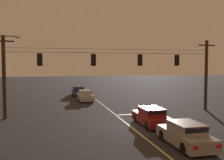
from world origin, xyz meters
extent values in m
plane|color=#28282B|center=(0.00, 0.00, 0.00)|extent=(180.00, 180.00, 0.00)
cube|color=#D1C64C|center=(0.00, 10.58, 0.00)|extent=(0.14, 60.00, 0.01)
cube|color=silver|center=(1.90, 3.98, 0.00)|extent=(3.40, 0.36, 0.01)
cylinder|color=#38281C|center=(-9.82, 4.58, 3.61)|extent=(0.32, 0.32, 7.22)
cube|color=#38281C|center=(-9.82, 4.58, 6.72)|extent=(1.80, 0.12, 0.12)
cylinder|color=slate|center=(-9.82, 4.58, 6.37)|extent=(0.12, 0.12, 0.18)
cylinder|color=#38281C|center=(9.82, 4.58, 3.61)|extent=(0.32, 0.32, 7.22)
cube|color=#38281C|center=(9.82, 4.58, 6.72)|extent=(1.80, 0.12, 0.12)
cylinder|color=slate|center=(9.82, 4.58, 6.37)|extent=(0.12, 0.12, 0.18)
cylinder|color=black|center=(0.00, 4.58, 5.82)|extent=(19.63, 0.03, 0.03)
cylinder|color=black|center=(0.00, 4.58, 6.17)|extent=(19.63, 0.02, 0.02)
cylinder|color=black|center=(-6.82, 4.58, 5.73)|extent=(0.04, 0.04, 0.18)
cube|color=black|center=(-6.82, 4.58, 5.16)|extent=(0.32, 0.26, 0.96)
cube|color=black|center=(-6.82, 4.73, 5.16)|extent=(0.48, 0.03, 1.12)
sphere|color=#380A0A|center=(-6.82, 4.42, 5.45)|extent=(0.17, 0.17, 0.17)
cylinder|color=black|center=(-6.82, 4.38, 5.49)|extent=(0.20, 0.10, 0.20)
sphere|color=orange|center=(-6.82, 4.42, 5.16)|extent=(0.17, 0.17, 0.17)
cylinder|color=black|center=(-6.82, 4.38, 5.20)|extent=(0.20, 0.10, 0.20)
sphere|color=black|center=(-6.82, 4.42, 4.87)|extent=(0.17, 0.17, 0.17)
cylinder|color=black|center=(-6.82, 4.38, 4.92)|extent=(0.20, 0.10, 0.20)
cylinder|color=black|center=(-1.98, 4.58, 5.73)|extent=(0.04, 0.04, 0.18)
cube|color=black|center=(-1.98, 4.58, 5.16)|extent=(0.32, 0.26, 0.96)
cube|color=black|center=(-1.98, 4.73, 5.16)|extent=(0.48, 0.03, 1.12)
sphere|color=#380A0A|center=(-1.98, 4.42, 5.45)|extent=(0.17, 0.17, 0.17)
cylinder|color=black|center=(-1.98, 4.38, 5.49)|extent=(0.20, 0.10, 0.20)
sphere|color=orange|center=(-1.98, 4.42, 5.16)|extent=(0.17, 0.17, 0.17)
cylinder|color=black|center=(-1.98, 4.38, 5.20)|extent=(0.20, 0.10, 0.20)
sphere|color=black|center=(-1.98, 4.42, 4.87)|extent=(0.17, 0.17, 0.17)
cylinder|color=black|center=(-1.98, 4.38, 4.92)|extent=(0.20, 0.10, 0.20)
cylinder|color=black|center=(2.61, 4.58, 5.73)|extent=(0.04, 0.04, 0.18)
cube|color=black|center=(2.61, 4.58, 5.16)|extent=(0.32, 0.26, 0.96)
cube|color=black|center=(2.61, 4.73, 5.16)|extent=(0.48, 0.03, 1.12)
sphere|color=#380A0A|center=(2.61, 4.42, 5.45)|extent=(0.17, 0.17, 0.17)
cylinder|color=black|center=(2.61, 4.38, 5.49)|extent=(0.20, 0.10, 0.20)
sphere|color=orange|center=(2.61, 4.42, 5.16)|extent=(0.17, 0.17, 0.17)
cylinder|color=black|center=(2.61, 4.38, 5.20)|extent=(0.20, 0.10, 0.20)
sphere|color=black|center=(2.61, 4.42, 4.87)|extent=(0.17, 0.17, 0.17)
cylinder|color=black|center=(2.61, 4.38, 4.92)|extent=(0.20, 0.10, 0.20)
cylinder|color=black|center=(6.53, 4.58, 5.73)|extent=(0.04, 0.04, 0.18)
cube|color=black|center=(6.53, 4.58, 5.16)|extent=(0.32, 0.26, 0.96)
cube|color=black|center=(6.53, 4.73, 5.16)|extent=(0.48, 0.03, 1.12)
sphere|color=#380A0A|center=(6.53, 4.42, 5.45)|extent=(0.17, 0.17, 0.17)
cylinder|color=black|center=(6.53, 4.38, 5.49)|extent=(0.20, 0.10, 0.20)
sphere|color=orange|center=(6.53, 4.42, 5.16)|extent=(0.17, 0.17, 0.17)
cylinder|color=black|center=(6.53, 4.38, 5.20)|extent=(0.20, 0.10, 0.20)
sphere|color=black|center=(6.53, 4.42, 4.87)|extent=(0.17, 0.17, 0.17)
cylinder|color=black|center=(6.53, 4.38, 4.92)|extent=(0.20, 0.10, 0.20)
cube|color=maroon|center=(1.71, -0.49, 0.51)|extent=(1.80, 4.30, 0.68)
cube|color=maroon|center=(1.71, -0.61, 1.12)|extent=(1.51, 2.15, 0.54)
cube|color=black|center=(1.71, 0.33, 1.12)|extent=(1.40, 0.21, 0.48)
cube|color=black|center=(1.71, -1.67, 1.12)|extent=(1.37, 0.18, 0.46)
cylinder|color=black|center=(0.92, 0.85, 0.32)|extent=(0.22, 0.64, 0.64)
cylinder|color=black|center=(2.50, 0.85, 0.32)|extent=(0.22, 0.64, 0.64)
cylinder|color=black|center=(0.92, -1.82, 0.32)|extent=(0.22, 0.64, 0.64)
cylinder|color=black|center=(2.50, -1.82, 0.32)|extent=(0.22, 0.64, 0.64)
cube|color=red|center=(1.06, -2.65, 0.61)|extent=(0.28, 0.03, 0.18)
cube|color=red|center=(2.36, -2.65, 0.61)|extent=(0.28, 0.03, 0.18)
cube|color=red|center=(1.71, -1.78, 1.35)|extent=(0.24, 0.04, 0.06)
cube|color=#A5A5AD|center=(-1.61, 14.12, 0.51)|extent=(1.80, 4.30, 0.68)
cube|color=#A5A5AD|center=(-1.61, 14.24, 1.12)|extent=(1.51, 2.15, 0.54)
cube|color=black|center=(-1.61, 13.30, 1.12)|extent=(1.40, 0.21, 0.48)
cube|color=black|center=(-1.61, 15.30, 1.12)|extent=(1.37, 0.18, 0.46)
cylinder|color=black|center=(-0.82, 12.79, 0.32)|extent=(0.22, 0.64, 0.64)
cylinder|color=black|center=(-2.40, 12.79, 0.32)|extent=(0.22, 0.64, 0.64)
cylinder|color=black|center=(-0.82, 15.45, 0.32)|extent=(0.22, 0.64, 0.64)
cylinder|color=black|center=(-2.40, 15.45, 0.32)|extent=(0.22, 0.64, 0.64)
sphere|color=white|center=(-1.05, 11.95, 0.57)|extent=(0.20, 0.20, 0.20)
sphere|color=white|center=(-2.17, 11.95, 0.57)|extent=(0.20, 0.20, 0.20)
cube|color=navy|center=(-1.88, 20.24, 0.51)|extent=(1.80, 4.30, 0.68)
cube|color=navy|center=(-1.88, 20.36, 1.12)|extent=(1.51, 2.15, 0.54)
cube|color=black|center=(-1.88, 19.42, 1.12)|extent=(1.40, 0.21, 0.48)
cube|color=black|center=(-1.88, 21.42, 1.12)|extent=(1.37, 0.18, 0.46)
cylinder|color=black|center=(-1.08, 18.90, 0.32)|extent=(0.22, 0.64, 0.64)
cylinder|color=black|center=(-2.67, 18.90, 0.32)|extent=(0.22, 0.64, 0.64)
cylinder|color=black|center=(-1.08, 21.57, 0.32)|extent=(0.22, 0.64, 0.64)
cylinder|color=black|center=(-2.67, 21.57, 0.32)|extent=(0.22, 0.64, 0.64)
sphere|color=white|center=(-1.32, 18.07, 0.57)|extent=(0.20, 0.20, 0.20)
sphere|color=white|center=(-2.43, 18.07, 0.57)|extent=(0.20, 0.20, 0.20)
cube|color=gray|center=(1.72, -5.71, 0.51)|extent=(1.80, 4.30, 0.68)
cube|color=gray|center=(1.72, -5.83, 1.12)|extent=(1.51, 2.15, 0.54)
cube|color=black|center=(1.72, -4.89, 1.12)|extent=(1.40, 0.21, 0.48)
cube|color=black|center=(1.72, -6.89, 1.12)|extent=(1.37, 0.18, 0.46)
cylinder|color=black|center=(0.93, -4.37, 0.32)|extent=(0.22, 0.64, 0.64)
cylinder|color=black|center=(2.51, -4.37, 0.32)|extent=(0.22, 0.64, 0.64)
cylinder|color=black|center=(0.93, -7.04, 0.32)|extent=(0.22, 0.64, 0.64)
cylinder|color=black|center=(2.51, -7.04, 0.32)|extent=(0.22, 0.64, 0.64)
cube|color=red|center=(1.07, -7.87, 0.61)|extent=(0.28, 0.03, 0.18)
cube|color=red|center=(2.37, -7.87, 0.61)|extent=(0.28, 0.03, 0.18)
cube|color=red|center=(1.72, -7.00, 1.35)|extent=(0.24, 0.04, 0.06)
cylinder|color=#4C4F54|center=(-9.76, 6.69, 7.39)|extent=(1.80, 0.10, 0.10)
ellipsoid|color=beige|center=(-8.91, 6.69, 7.29)|extent=(0.56, 0.30, 0.22)
camera|label=1|loc=(-5.71, -18.80, 4.66)|focal=40.67mm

